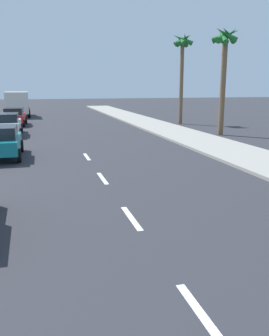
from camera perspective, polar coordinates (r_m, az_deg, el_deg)
name	(u,v)px	position (r m, az deg, el deg)	size (l,w,h in m)	color
ground_plane	(84,153)	(18.97, -8.13, 2.43)	(160.00, 160.00, 0.00)	#2D2D33
sidewalk_strip	(200,140)	(23.05, 10.49, 4.40)	(3.60, 80.00, 0.14)	#9E998E
lane_stripe_2	(202,315)	(6.03, 10.85, -22.26)	(0.16, 1.80, 0.01)	white
lane_stripe_3	(131,218)	(9.62, -0.51, -8.03)	(0.16, 1.80, 0.01)	white
lane_stripe_4	(103,178)	(13.66, -5.17, -1.66)	(0.16, 1.80, 0.01)	white
lane_stripe_5	(87,157)	(17.89, -7.67, 1.81)	(0.16, 1.80, 0.01)	white
parked_car_teal	(1,141)	(18.55, -20.66, 4.10)	(1.92, 4.11, 1.57)	#14727A
parked_car_white	(6,124)	(26.97, -19.92, 6.73)	(2.06, 4.45, 1.57)	white
parked_car_red	(14,116)	(33.48, -18.76, 7.91)	(2.04, 4.17, 1.57)	red
delivery_truck	(17,103)	(42.92, -18.37, 9.83)	(2.84, 6.32, 2.80)	maroon
palm_tree_far	(225,52)	(26.31, 14.31, 17.65)	(1.97, 1.90, 7.58)	brown
palm_tree_distant	(182,52)	(33.45, 7.72, 18.00)	(1.89, 1.97, 8.10)	brown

